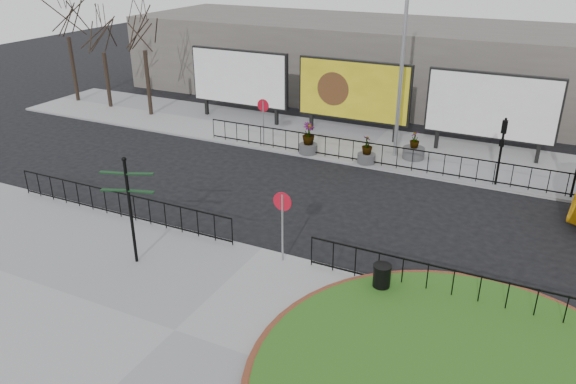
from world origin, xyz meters
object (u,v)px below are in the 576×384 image
Objects in this scene: fingerpost_sign at (129,200)px; litter_bin at (382,279)px; planter_a at (308,141)px; planter_b at (367,153)px; lamp_post at (402,60)px; planter_c at (414,150)px; billboard_mid at (353,91)px.

litter_bin is at bearing -3.13° from fingerpost_sign.
planter_a is 3.05m from planter_b.
planter_b is (-0.94, -1.60, -4.20)m from lamp_post.
planter_c reaches higher than litter_bin.
billboard_mid is 4.55× the size of planter_b.
planter_a is (-0.98, -3.57, -1.85)m from billboard_mid.
fingerpost_sign is at bearing -96.69° from billboard_mid.
litter_bin is at bearing -68.86° from planter_b.
billboard_mid is 15.67m from fingerpost_sign.
billboard_mid is at bearing 146.75° from lamp_post.
lamp_post is 4.59m from planter_b.
billboard_mid is 15.12m from litter_bin.
lamp_post is 9.92× the size of litter_bin.
fingerpost_sign is at bearing -109.58° from lamp_post.
planter_c is at bearing 40.68° from planter_b.
lamp_post is (3.01, -1.97, 2.23)m from billboard_mid.
fingerpost_sign is 3.97× the size of litter_bin.
planter_b is (-3.93, 10.16, 0.04)m from litter_bin.
planter_c is at bearing 99.97° from litter_bin.
lamp_post is at bearing 21.88° from planter_a.
planter_a is at bearing 124.47° from litter_bin.
fingerpost_sign is (-1.83, -15.56, -0.25)m from billboard_mid.
billboard_mid is 4.58m from planter_b.
lamp_post reaches higher than planter_c.
billboard_mid is at bearing 120.11° from planter_b.
lamp_post is 5.89× the size of planter_a.
lamp_post reaches higher than billboard_mid.
planter_a reaches higher than litter_bin.
lamp_post is at bearing -33.25° from billboard_mid.
planter_a is 1.13× the size of planter_c.
billboard_mid is 4.85m from planter_c.
planter_b is (3.05, -0.00, -0.12)m from planter_a.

